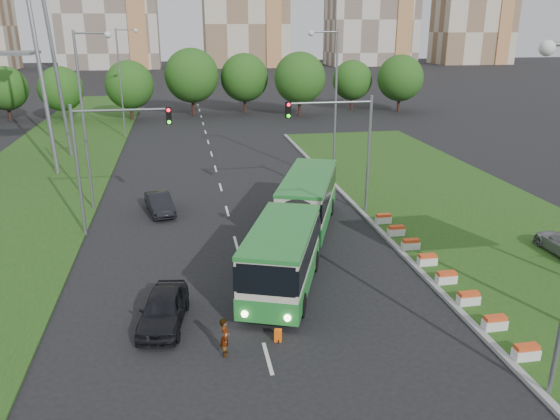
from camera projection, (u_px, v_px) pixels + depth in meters
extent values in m
plane|color=black|center=(308.00, 284.00, 27.31)|extent=(360.00, 360.00, 0.00)
cube|color=#204814|center=(468.00, 215.00, 36.93)|extent=(14.00, 60.00, 0.15)
cube|color=gray|center=(370.00, 221.00, 35.76)|extent=(0.30, 60.00, 0.18)
cube|color=#204814|center=(42.00, 173.00, 47.55)|extent=(12.00, 110.00, 0.10)
cylinder|color=gray|center=(369.00, 156.00, 36.42)|extent=(0.20, 0.20, 8.00)
cylinder|color=gray|center=(330.00, 103.00, 34.80)|extent=(5.50, 0.14, 0.14)
cube|color=black|center=(288.00, 110.00, 34.46)|extent=(0.32, 0.32, 1.00)
cylinder|color=gray|center=(78.00, 172.00, 32.38)|extent=(0.20, 0.20, 8.00)
cylinder|color=gray|center=(120.00, 110.00, 31.69)|extent=(5.50, 0.14, 0.14)
cube|color=black|center=(169.00, 116.00, 32.28)|extent=(0.32, 0.32, 1.00)
cube|color=beige|center=(476.00, 0.00, 175.78)|extent=(24.00, 14.00, 40.00)
cube|color=beige|center=(314.00, 257.00, 25.83)|extent=(2.68, 7.40, 2.90)
cube|color=beige|center=(279.00, 198.00, 34.67)|extent=(2.68, 9.01, 2.90)
cylinder|color=black|center=(296.00, 226.00, 29.89)|extent=(2.68, 1.34, 2.68)
cube|color=#22772E|center=(314.00, 275.00, 26.14)|extent=(2.77, 7.45, 1.02)
cube|color=#22772E|center=(279.00, 212.00, 34.98)|extent=(2.77, 9.06, 1.02)
cube|color=black|center=(315.00, 248.00, 25.67)|extent=(2.77, 7.45, 1.13)
cube|color=black|center=(279.00, 190.00, 34.51)|extent=(2.77, 9.06, 1.13)
imported|color=black|center=(163.00, 309.00, 23.39)|extent=(2.47, 4.68, 1.52)
imported|color=black|center=(160.00, 204.00, 37.35)|extent=(2.31, 4.42, 1.39)
imported|color=gray|center=(225.00, 337.00, 21.22)|extent=(0.47, 0.63, 1.58)
cube|color=#F75A0D|center=(278.00, 335.00, 22.30)|extent=(0.30, 0.26, 0.51)
cylinder|color=black|center=(279.00, 341.00, 22.25)|extent=(0.03, 0.12, 0.12)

